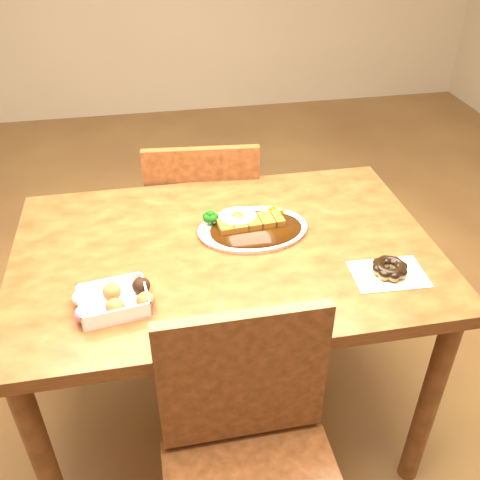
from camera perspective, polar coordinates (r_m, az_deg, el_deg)
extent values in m
plane|color=brown|center=(2.06, -1.23, -17.97)|extent=(6.00, 6.00, 0.00)
cube|color=#43210D|center=(1.54, -1.56, -1.39)|extent=(1.20, 0.80, 0.04)
cylinder|color=#43210D|center=(1.60, -20.01, -21.75)|extent=(0.06, 0.06, 0.71)
cylinder|color=#43210D|center=(1.73, 19.45, -16.10)|extent=(0.06, 0.06, 0.71)
cylinder|color=#43210D|center=(2.06, -18.09, -5.87)|extent=(0.06, 0.06, 0.71)
cylinder|color=#43210D|center=(2.15, 11.40, -2.53)|extent=(0.06, 0.06, 0.71)
cube|color=#43210D|center=(2.20, -3.94, 1.44)|extent=(0.46, 0.46, 0.04)
cylinder|color=#43210D|center=(2.48, 0.04, -0.52)|extent=(0.04, 0.04, 0.41)
cylinder|color=#43210D|center=(2.47, -7.83, -0.95)|extent=(0.04, 0.04, 0.41)
cylinder|color=#43210D|center=(2.21, 0.89, -5.63)|extent=(0.04, 0.04, 0.41)
cylinder|color=#43210D|center=(2.21, -7.97, -6.13)|extent=(0.04, 0.04, 0.41)
cube|color=#43210D|center=(1.91, -4.00, 4.30)|extent=(0.40, 0.07, 0.40)
cube|color=#43210D|center=(1.28, 0.35, -14.49)|extent=(0.40, 0.03, 0.40)
ellipsoid|color=white|center=(1.59, 1.38, 1.14)|extent=(0.32, 0.23, 0.01)
ellipsoid|color=black|center=(1.57, 1.72, 1.13)|extent=(0.28, 0.19, 0.01)
cube|color=#6B380C|center=(1.58, 1.14, 1.85)|extent=(0.20, 0.08, 0.02)
ellipsoid|color=white|center=(1.59, -0.24, 2.58)|extent=(0.11, 0.10, 0.01)
ellipsoid|color=#FFB214|center=(1.59, -0.24, 2.61)|extent=(0.04, 0.04, 0.02)
cube|color=white|center=(1.35, -13.31, -6.30)|extent=(0.18, 0.15, 0.04)
ellipsoid|color=pink|center=(1.33, -16.30, -7.56)|extent=(0.05, 0.05, 0.04)
ellipsoid|color=brown|center=(1.33, -13.16, -6.96)|extent=(0.05, 0.05, 0.04)
ellipsoid|color=brown|center=(1.33, -10.03, -6.35)|extent=(0.05, 0.05, 0.04)
ellipsoid|color=beige|center=(1.37, -16.54, -5.97)|extent=(0.05, 0.05, 0.04)
ellipsoid|color=brown|center=(1.37, -13.51, -5.39)|extent=(0.05, 0.05, 0.04)
ellipsoid|color=black|center=(1.38, -10.49, -4.80)|extent=(0.05, 0.05, 0.04)
cube|color=silver|center=(1.48, 15.56, -3.51)|extent=(0.20, 0.14, 0.00)
torus|color=olive|center=(1.47, 15.66, -2.99)|extent=(0.10, 0.10, 0.03)
torus|color=black|center=(1.47, 15.71, -2.73)|extent=(0.09, 0.09, 0.02)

